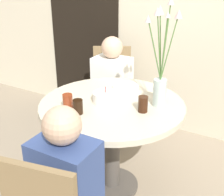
# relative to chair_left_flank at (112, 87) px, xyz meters

# --- Properties ---
(ground_plane) EXTENTS (16.00, 16.00, 0.00)m
(ground_plane) POSITION_rel_chair_left_flank_xyz_m (0.45, -0.79, -0.51)
(ground_plane) COLOR gray
(wall_back) EXTENTS (8.00, 0.05, 2.60)m
(wall_back) POSITION_rel_chair_left_flank_xyz_m (0.45, 0.41, 0.79)
(wall_back) COLOR beige
(wall_back) RESTS_ON ground_plane
(doorway_panel) EXTENTS (0.90, 0.01, 2.05)m
(doorway_panel) POSITION_rel_chair_left_flank_xyz_m (-0.59, 0.37, 0.51)
(doorway_panel) COLOR black
(doorway_panel) RESTS_ON ground_plane
(dining_table) EXTENTS (1.06, 1.06, 0.75)m
(dining_table) POSITION_rel_chair_left_flank_xyz_m (0.45, -0.79, 0.10)
(dining_table) COLOR beige
(dining_table) RESTS_ON ground_plane
(chair_left_flank) EXTENTS (0.55, 0.55, 0.91)m
(chair_left_flank) POSITION_rel_chair_left_flank_xyz_m (0.00, 0.00, 0.00)
(chair_left_flank) COLOR tan
(chair_left_flank) RESTS_ON ground_plane
(birthday_cake) EXTENTS (0.18, 0.18, 0.12)m
(birthday_cake) POSITION_rel_chair_left_flank_xyz_m (0.40, -0.80, 0.28)
(birthday_cake) COLOR white
(birthday_cake) RESTS_ON dining_table
(flower_vase) EXTENTS (0.19, 0.21, 0.74)m
(flower_vase) POSITION_rel_chair_left_flank_xyz_m (0.76, -0.65, 0.52)
(flower_vase) COLOR #B2C6C1
(flower_vase) RESTS_ON dining_table
(side_plate) EXTENTS (0.22, 0.22, 0.01)m
(side_plate) POSITION_rel_chair_left_flank_xyz_m (0.39, -0.46, 0.25)
(side_plate) COLOR white
(side_plate) RESTS_ON dining_table
(drink_glass_0) EXTENTS (0.07, 0.07, 0.12)m
(drink_glass_0) POSITION_rel_chair_left_flank_xyz_m (0.24, -1.04, 0.30)
(drink_glass_0) COLOR maroon
(drink_glass_0) RESTS_ON dining_table
(drink_glass_1) EXTENTS (0.07, 0.07, 0.11)m
(drink_glass_1) POSITION_rel_chair_left_flank_xyz_m (0.70, -0.81, 0.30)
(drink_glass_1) COLOR #33190C
(drink_glass_1) RESTS_ON dining_table
(drink_glass_2) EXTENTS (0.07, 0.07, 0.10)m
(drink_glass_2) POSITION_rel_chair_left_flank_xyz_m (0.33, -1.05, 0.29)
(drink_glass_2) COLOR black
(drink_glass_2) RESTS_ON dining_table
(person_guest) EXTENTS (0.34, 0.24, 1.07)m
(person_guest) POSITION_rel_chair_left_flank_xyz_m (0.08, -0.14, -0.01)
(person_guest) COLOR #383333
(person_guest) RESTS_ON ground_plane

